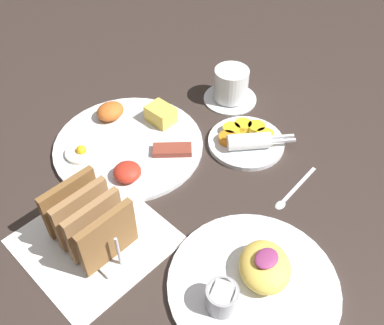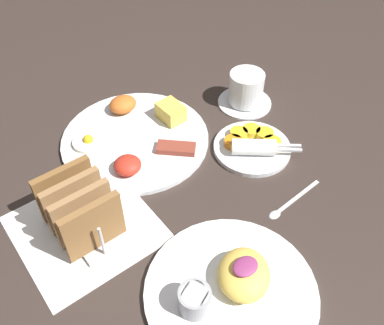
% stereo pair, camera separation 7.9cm
% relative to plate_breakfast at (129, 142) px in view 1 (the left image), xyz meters
% --- Properties ---
extents(ground_plane, '(3.00, 3.00, 0.00)m').
position_rel_plate_breakfast_xyz_m(ground_plane, '(-0.02, -0.16, -0.01)').
color(ground_plane, '#332823').
extents(napkin_flat, '(0.22, 0.22, 0.00)m').
position_rel_plate_breakfast_xyz_m(napkin_flat, '(-0.19, -0.14, -0.01)').
color(napkin_flat, white).
rests_on(napkin_flat, ground_plane).
extents(plate_breakfast, '(0.30, 0.30, 0.05)m').
position_rel_plate_breakfast_xyz_m(plate_breakfast, '(0.00, 0.00, 0.00)').
color(plate_breakfast, white).
rests_on(plate_breakfast, ground_plane).
extents(plate_condiments, '(0.15, 0.16, 0.04)m').
position_rel_plate_breakfast_xyz_m(plate_condiments, '(0.17, -0.17, 0.00)').
color(plate_condiments, white).
rests_on(plate_condiments, ground_plane).
extents(plate_foreground, '(0.26, 0.26, 0.06)m').
position_rel_plate_breakfast_xyz_m(plate_foreground, '(-0.07, -0.38, 0.00)').
color(plate_foreground, white).
rests_on(plate_foreground, ground_plane).
extents(toast_rack, '(0.10, 0.15, 0.10)m').
position_rel_plate_breakfast_xyz_m(toast_rack, '(-0.19, -0.14, 0.04)').
color(toast_rack, '#B7B7BC').
rests_on(toast_rack, ground_plane).
extents(coffee_cup, '(0.12, 0.12, 0.08)m').
position_rel_plate_breakfast_xyz_m(coffee_cup, '(0.26, -0.05, 0.03)').
color(coffee_cup, white).
rests_on(coffee_cup, ground_plane).
extents(teaspoon, '(0.13, 0.02, 0.01)m').
position_rel_plate_breakfast_xyz_m(teaspoon, '(0.12, -0.31, -0.01)').
color(teaspoon, silver).
rests_on(teaspoon, ground_plane).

